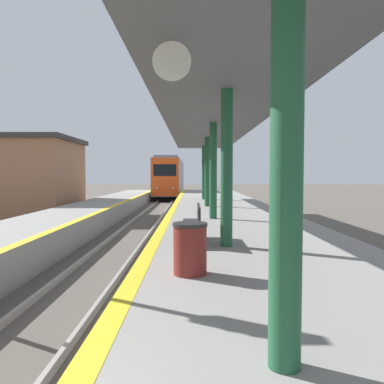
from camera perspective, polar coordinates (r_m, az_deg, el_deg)
name	(u,v)px	position (r m, az deg, el deg)	size (l,w,h in m)	color
train	(169,177)	(44.88, -3.46, 2.22)	(2.75, 18.34, 4.56)	black
station_canopy	(212,123)	(14.51, 3.13, 10.39)	(3.68, 27.84, 3.88)	#1E5133
trash_bin	(189,248)	(6.42, -0.44, -8.59)	(0.59, 0.59, 0.88)	maroon
bench	(193,222)	(9.49, 0.16, -4.61)	(0.44, 1.80, 0.92)	#28282D
station_building	(7,176)	(27.48, -26.40, 2.17)	(8.94, 6.42, 5.11)	#9E6B4C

